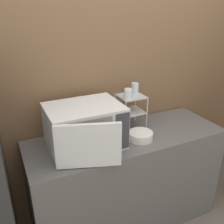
{
  "coord_description": "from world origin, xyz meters",
  "views": [
    {
      "loc": [
        -0.93,
        -1.32,
        1.96
      ],
      "look_at": [
        -0.13,
        0.33,
        1.17
      ],
      "focal_mm": 40.0,
      "sensor_mm": 36.0,
      "label": 1
    }
  ],
  "objects_px": {
    "glass_front_left": "(128,94)",
    "glass_back_right": "(135,88)",
    "bowl": "(141,136)",
    "microwave": "(85,127)",
    "dish_rack": "(131,105)"
  },
  "relations": [
    {
      "from": "glass_front_left",
      "to": "glass_back_right",
      "type": "xyz_separation_m",
      "value": [
        0.14,
        0.12,
        0.0
      ]
    },
    {
      "from": "glass_back_right",
      "to": "bowl",
      "type": "distance_m",
      "value": 0.45
    },
    {
      "from": "glass_back_right",
      "to": "glass_front_left",
      "type": "bearing_deg",
      "value": -138.25
    },
    {
      "from": "microwave",
      "to": "glass_front_left",
      "type": "distance_m",
      "value": 0.46
    },
    {
      "from": "microwave",
      "to": "glass_back_right",
      "type": "distance_m",
      "value": 0.62
    },
    {
      "from": "bowl",
      "to": "microwave",
      "type": "bearing_deg",
      "value": 167.21
    },
    {
      "from": "glass_front_left",
      "to": "bowl",
      "type": "distance_m",
      "value": 0.36
    },
    {
      "from": "glass_front_left",
      "to": "bowl",
      "type": "relative_size",
      "value": 0.44
    },
    {
      "from": "glass_front_left",
      "to": "bowl",
      "type": "bearing_deg",
      "value": -82.11
    },
    {
      "from": "glass_front_left",
      "to": "microwave",
      "type": "bearing_deg",
      "value": -168.83
    },
    {
      "from": "microwave",
      "to": "glass_front_left",
      "type": "height_order",
      "value": "glass_front_left"
    },
    {
      "from": "dish_rack",
      "to": "bowl",
      "type": "height_order",
      "value": "dish_rack"
    },
    {
      "from": "glass_back_right",
      "to": "microwave",
      "type": "bearing_deg",
      "value": -159.83
    },
    {
      "from": "dish_rack",
      "to": "glass_back_right",
      "type": "distance_m",
      "value": 0.16
    },
    {
      "from": "microwave",
      "to": "bowl",
      "type": "bearing_deg",
      "value": -12.79
    }
  ]
}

